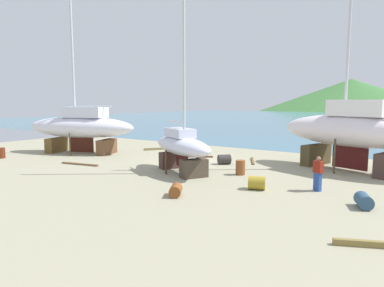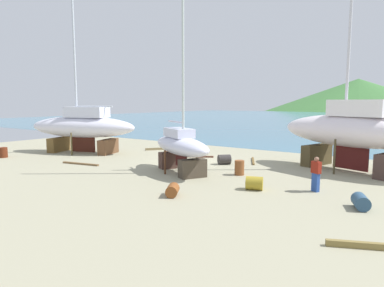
% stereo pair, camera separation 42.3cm
% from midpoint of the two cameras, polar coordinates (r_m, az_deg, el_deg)
% --- Properties ---
extents(ground_plane, '(45.38, 45.38, 0.00)m').
position_cam_midpoint_polar(ground_plane, '(22.23, -4.39, -4.05)').
color(ground_plane, '#9B9679').
extents(sea_water, '(151.48, 114.40, 0.01)m').
position_cam_midpoint_polar(sea_water, '(86.53, 26.14, 3.46)').
color(sea_water, teal).
rests_on(sea_water, ground).
extents(headland_hill, '(167.89, 167.89, 30.13)m').
position_cam_midpoint_polar(headland_hill, '(185.41, 25.69, 4.98)').
color(headland_hill, '#3E7338').
rests_on(headland_hill, ground).
extents(sailboat_far_slipway, '(9.90, 5.98, 16.93)m').
position_cam_midpoint_polar(sailboat_far_slipway, '(23.18, 25.51, 2.00)').
color(sailboat_far_slipway, '#483C23').
rests_on(sailboat_far_slipway, ground).
extents(sailboat_mid_port, '(9.84, 5.73, 16.19)m').
position_cam_midpoint_polar(sailboat_mid_port, '(29.82, -17.27, 2.75)').
color(sailboat_mid_port, brown).
rests_on(sailboat_mid_port, ground).
extents(sailboat_small_center, '(6.34, 4.62, 11.23)m').
position_cam_midpoint_polar(sailboat_small_center, '(20.54, -1.25, -0.43)').
color(sailboat_small_center, '#443A2D').
rests_on(sailboat_small_center, ground).
extents(worker, '(0.50, 0.41, 1.67)m').
position_cam_midpoint_polar(worker, '(17.36, 20.49, -4.70)').
color(worker, '#274693').
rests_on(worker, ground).
extents(barrel_tipped_left, '(0.90, 0.90, 0.77)m').
position_cam_midpoint_polar(barrel_tipped_left, '(29.74, -28.45, -1.32)').
color(barrel_tipped_left, '#5A2512').
rests_on(barrel_tipped_left, ground).
extents(barrel_tipped_right, '(0.62, 0.62, 0.85)m').
position_cam_midpoint_polar(barrel_tipped_right, '(20.21, 8.45, -3.98)').
color(barrel_tipped_right, brown).
rests_on(barrel_tipped_right, ground).
extents(barrel_tipped_center, '(0.98, 0.89, 0.65)m').
position_cam_midpoint_polar(barrel_tipped_center, '(17.02, 10.99, -6.46)').
color(barrel_tipped_center, '#A18826').
rests_on(barrel_tipped_center, ground).
extents(barrel_blue_faded, '(1.04, 1.05, 0.66)m').
position_cam_midpoint_polar(barrel_blue_faded, '(23.50, 5.88, -2.64)').
color(barrel_blue_faded, '#322E2D').
rests_on(barrel_blue_faded, ground).
extents(barrel_rust_near, '(0.88, 1.09, 0.58)m').
position_cam_midpoint_polar(barrel_rust_near, '(15.48, 26.87, -8.59)').
color(barrel_rust_near, '#2C4A65').
rests_on(barrel_rust_near, ground).
extents(barrel_by_slipway, '(0.88, 0.75, 0.59)m').
position_cam_midpoint_polar(barrel_by_slipway, '(25.48, -3.12, -1.94)').
color(barrel_by_slipway, brown).
rests_on(barrel_by_slipway, ground).
extents(barrel_rust_far, '(0.92, 1.05, 0.53)m').
position_cam_midpoint_polar(barrel_rust_far, '(15.66, -2.47, -7.73)').
color(barrel_rust_far, brown).
rests_on(barrel_rust_far, ground).
extents(timber_long_fore, '(2.79, 1.76, 0.13)m').
position_cam_midpoint_polar(timber_long_fore, '(26.26, 0.57, -2.17)').
color(timber_long_fore, brown).
rests_on(timber_long_fore, ground).
extents(timber_short_skew, '(2.93, 0.80, 0.11)m').
position_cam_midpoint_polar(timber_short_skew, '(24.47, -17.51, -3.21)').
color(timber_short_skew, brown).
rests_on(timber_short_skew, ground).
extents(timber_plank_far, '(1.18, 1.55, 0.19)m').
position_cam_midpoint_polar(timber_plank_far, '(30.40, -5.65, -0.89)').
color(timber_plank_far, olive).
rests_on(timber_plank_far, ground).
extents(timber_plank_near, '(1.40, 2.58, 0.10)m').
position_cam_midpoint_polar(timber_plank_near, '(24.87, 10.56, -2.85)').
color(timber_plank_near, brown).
rests_on(timber_plank_near, ground).
extents(timber_short_cross, '(1.65, 0.85, 0.19)m').
position_cam_midpoint_polar(timber_short_cross, '(11.59, 26.64, -14.76)').
color(timber_short_cross, olive).
rests_on(timber_short_cross, ground).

